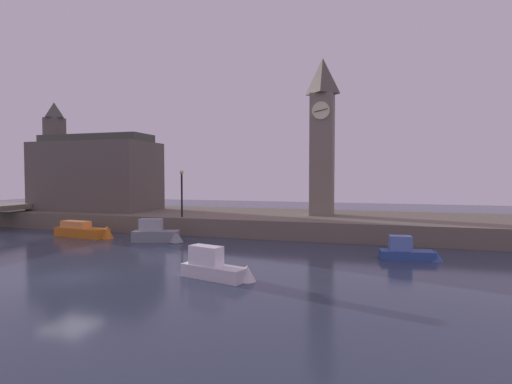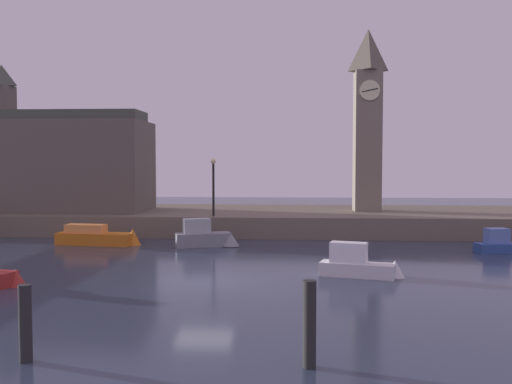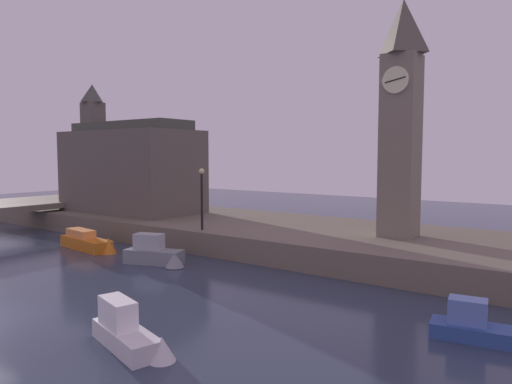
{
  "view_description": "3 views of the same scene",
  "coord_description": "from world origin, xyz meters",
  "px_view_note": "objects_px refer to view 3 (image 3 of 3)",
  "views": [
    {
      "loc": [
        14.53,
        -16.19,
        5.07
      ],
      "look_at": [
        4.46,
        17.08,
        3.64
      ],
      "focal_mm": 28.07,
      "sensor_mm": 36.0,
      "label": 1
    },
    {
      "loc": [
        3.7,
        -24.24,
        5.33
      ],
      "look_at": [
        1.44,
        14.55,
        3.24
      ],
      "focal_mm": 39.49,
      "sensor_mm": 36.0,
      "label": 2
    },
    {
      "loc": [
        19.37,
        -7.99,
        6.44
      ],
      "look_at": [
        1.18,
        17.19,
        3.99
      ],
      "focal_mm": 33.09,
      "sensor_mm": 36.0,
      "label": 3
    }
  ],
  "objects_px": {
    "boat_patrol_orange": "(90,243)",
    "boat_cruiser_grey": "(156,254)",
    "clock_tower": "(401,115)",
    "boat_tour_blue": "(487,330)",
    "streetlamp": "(202,192)",
    "boat_ferry_white": "(130,333)",
    "parliament_hall": "(129,168)"
  },
  "relations": [
    {
      "from": "boat_cruiser_grey",
      "to": "boat_patrol_orange",
      "type": "bearing_deg",
      "value": 177.98
    },
    {
      "from": "boat_patrol_orange",
      "to": "boat_ferry_white",
      "type": "relative_size",
      "value": 1.38
    },
    {
      "from": "parliament_hall",
      "to": "boat_cruiser_grey",
      "type": "height_order",
      "value": "parliament_hall"
    },
    {
      "from": "streetlamp",
      "to": "parliament_hall",
      "type": "bearing_deg",
      "value": 161.71
    },
    {
      "from": "streetlamp",
      "to": "boat_tour_blue",
      "type": "height_order",
      "value": "streetlamp"
    },
    {
      "from": "clock_tower",
      "to": "streetlamp",
      "type": "bearing_deg",
      "value": -155.87
    },
    {
      "from": "boat_tour_blue",
      "to": "boat_ferry_white",
      "type": "xyz_separation_m",
      "value": [
        -9.49,
        -7.56,
        0.1
      ]
    },
    {
      "from": "boat_patrol_orange",
      "to": "boat_cruiser_grey",
      "type": "xyz_separation_m",
      "value": [
        6.82,
        -0.24,
        0.13
      ]
    },
    {
      "from": "boat_tour_blue",
      "to": "boat_cruiser_grey",
      "type": "distance_m",
      "value": 18.1
    },
    {
      "from": "clock_tower",
      "to": "boat_tour_blue",
      "type": "distance_m",
      "value": 15.1
    },
    {
      "from": "streetlamp",
      "to": "boat_tour_blue",
      "type": "bearing_deg",
      "value": -16.83
    },
    {
      "from": "boat_ferry_white",
      "to": "boat_cruiser_grey",
      "type": "relative_size",
      "value": 0.96
    },
    {
      "from": "parliament_hall",
      "to": "boat_ferry_white",
      "type": "height_order",
      "value": "parliament_hall"
    },
    {
      "from": "boat_patrol_orange",
      "to": "boat_cruiser_grey",
      "type": "distance_m",
      "value": 6.82
    },
    {
      "from": "streetlamp",
      "to": "boat_cruiser_grey",
      "type": "xyz_separation_m",
      "value": [
        0.12,
        -4.12,
        -3.4
      ]
    },
    {
      "from": "boat_patrol_orange",
      "to": "boat_tour_blue",
      "type": "distance_m",
      "value": 24.92
    },
    {
      "from": "parliament_hall",
      "to": "boat_ferry_white",
      "type": "xyz_separation_m",
      "value": [
        20.88,
        -17.08,
        -4.78
      ]
    },
    {
      "from": "parliament_hall",
      "to": "boat_cruiser_grey",
      "type": "bearing_deg",
      "value": -33.5
    },
    {
      "from": "streetlamp",
      "to": "boat_patrol_orange",
      "type": "distance_m",
      "value": 8.5
    },
    {
      "from": "boat_tour_blue",
      "to": "streetlamp",
      "type": "bearing_deg",
      "value": 163.17
    },
    {
      "from": "boat_cruiser_grey",
      "to": "streetlamp",
      "type": "bearing_deg",
      "value": 91.69
    },
    {
      "from": "clock_tower",
      "to": "boat_tour_blue",
      "type": "relative_size",
      "value": 3.69
    },
    {
      "from": "streetlamp",
      "to": "boat_ferry_white",
      "type": "xyz_separation_m",
      "value": [
        8.68,
        -13.05,
        -3.47
      ]
    },
    {
      "from": "clock_tower",
      "to": "boat_patrol_orange",
      "type": "bearing_deg",
      "value": -153.57
    },
    {
      "from": "parliament_hall",
      "to": "streetlamp",
      "type": "height_order",
      "value": "parliament_hall"
    },
    {
      "from": "clock_tower",
      "to": "boat_ferry_white",
      "type": "relative_size",
      "value": 3.41
    },
    {
      "from": "boat_tour_blue",
      "to": "boat_ferry_white",
      "type": "height_order",
      "value": "boat_ferry_white"
    },
    {
      "from": "parliament_hall",
      "to": "boat_cruiser_grey",
      "type": "xyz_separation_m",
      "value": [
        12.32,
        -8.16,
        -4.71
      ]
    },
    {
      "from": "parliament_hall",
      "to": "boat_cruiser_grey",
      "type": "relative_size",
      "value": 2.88
    },
    {
      "from": "boat_tour_blue",
      "to": "boat_ferry_white",
      "type": "relative_size",
      "value": 0.93
    },
    {
      "from": "clock_tower",
      "to": "boat_ferry_white",
      "type": "bearing_deg",
      "value": -98.42
    },
    {
      "from": "streetlamp",
      "to": "boat_cruiser_grey",
      "type": "relative_size",
      "value": 0.95
    }
  ]
}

